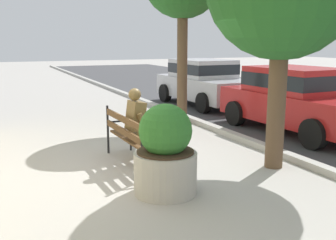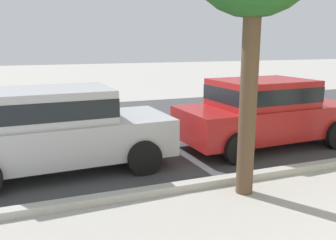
# 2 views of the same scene
# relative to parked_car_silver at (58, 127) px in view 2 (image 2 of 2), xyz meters

# --- Properties ---
(street_surface) EXTENTS (60.00, 9.00, 0.01)m
(street_surface) POSITION_rel_parked_car_silver_xyz_m (5.71, 2.89, -0.84)
(street_surface) COLOR #424244
(street_surface) RESTS_ON ground
(parked_car_silver) EXTENTS (4.17, 2.06, 1.56)m
(parked_car_silver) POSITION_rel_parked_car_silver_xyz_m (0.00, 0.00, 0.00)
(parked_car_silver) COLOR #B7B7BC
(parked_car_silver) RESTS_ON ground
(parked_car_red) EXTENTS (4.17, 2.06, 1.56)m
(parked_car_red) POSITION_rel_parked_car_silver_xyz_m (4.58, 0.00, 0.00)
(parked_car_red) COLOR #B21E1E
(parked_car_red) RESTS_ON ground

